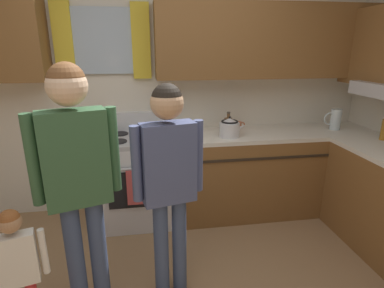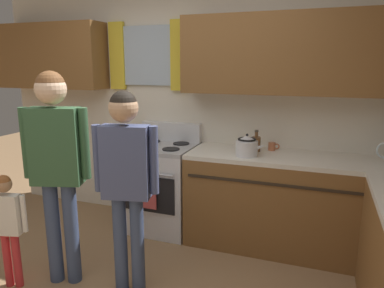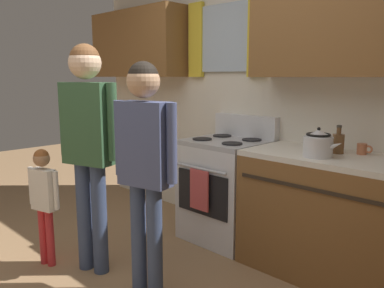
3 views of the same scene
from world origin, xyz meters
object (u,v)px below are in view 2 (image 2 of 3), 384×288
at_px(stove_oven, 162,185).
at_px(adult_in_plaid, 126,170).
at_px(small_child, 7,218).
at_px(cup_terracotta, 272,146).
at_px(bottle_squat_brown, 256,143).
at_px(adult_holding_child, 56,154).
at_px(stovetop_kettle, 247,146).

distance_m(stove_oven, adult_in_plaid, 1.23).
relative_size(adult_in_plaid, small_child, 1.68).
distance_m(cup_terracotta, adult_in_plaid, 1.54).
height_order(stove_oven, adult_in_plaid, adult_in_plaid).
distance_m(cup_terracotta, small_child, 2.37).
bearing_deg(adult_in_plaid, stove_oven, 101.81).
bearing_deg(small_child, adult_in_plaid, 17.34).
xyz_separation_m(bottle_squat_brown, adult_holding_child, (-1.28, -1.26, 0.08)).
distance_m(stovetop_kettle, adult_in_plaid, 1.19).
relative_size(cup_terracotta, adult_holding_child, 0.07).
bearing_deg(bottle_squat_brown, small_child, -137.76).
bearing_deg(bottle_squat_brown, adult_holding_child, -135.52).
height_order(stove_oven, adult_holding_child, adult_holding_child).
relative_size(cup_terracotta, stovetop_kettle, 0.40).
height_order(stove_oven, cup_terracotta, stove_oven).
xyz_separation_m(cup_terracotta, adult_holding_child, (-1.43, -1.34, 0.11)).
distance_m(stovetop_kettle, small_child, 2.05).
height_order(bottle_squat_brown, small_child, bottle_squat_brown).
bearing_deg(stove_oven, stovetop_kettle, -7.97).
bearing_deg(stovetop_kettle, bottle_squat_brown, 78.09).
relative_size(bottle_squat_brown, cup_terracotta, 1.88).
distance_m(bottle_squat_brown, stovetop_kettle, 0.22).
xyz_separation_m(cup_terracotta, adult_in_plaid, (-0.87, -1.27, 0.03)).
bearing_deg(adult_in_plaid, bottle_squat_brown, 58.51).
xyz_separation_m(bottle_squat_brown, cup_terracotta, (0.14, 0.08, -0.04)).
xyz_separation_m(adult_holding_child, adult_in_plaid, (0.55, 0.07, -0.08)).
height_order(stovetop_kettle, small_child, stovetop_kettle).
distance_m(bottle_squat_brown, cup_terracotta, 0.17).
height_order(stovetop_kettle, adult_in_plaid, adult_in_plaid).
relative_size(adult_holding_child, adult_in_plaid, 1.09).
xyz_separation_m(stove_oven, stovetop_kettle, (0.91, -0.13, 0.53)).
xyz_separation_m(bottle_squat_brown, small_child, (-1.61, -1.46, -0.40)).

